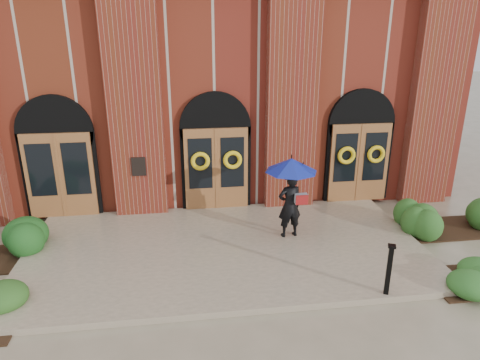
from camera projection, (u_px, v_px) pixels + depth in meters
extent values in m
plane|color=gray|center=(227.00, 254.00, 10.79)|extent=(90.00, 90.00, 0.00)
cube|color=tan|center=(226.00, 249.00, 10.90)|extent=(10.00, 5.30, 0.15)
cube|color=maroon|center=(203.00, 76.00, 17.93)|extent=(16.00, 12.00, 7.00)
cube|color=black|center=(139.00, 167.00, 12.25)|extent=(0.40, 0.05, 0.55)
cube|color=maroon|center=(134.00, 100.00, 11.88)|extent=(1.50, 0.45, 7.00)
cube|color=maroon|center=(292.00, 97.00, 12.46)|extent=(1.50, 0.45, 7.00)
cube|color=maroon|center=(435.00, 94.00, 13.04)|extent=(1.50, 0.45, 7.00)
cube|color=#985831|center=(60.00, 176.00, 12.27)|extent=(1.90, 0.10, 2.50)
cylinder|color=black|center=(55.00, 132.00, 11.98)|extent=(2.10, 0.22, 2.10)
cube|color=#985831|center=(216.00, 169.00, 12.85)|extent=(1.90, 0.10, 2.50)
cylinder|color=black|center=(215.00, 127.00, 12.57)|extent=(2.10, 0.22, 2.10)
cube|color=#985831|center=(359.00, 163.00, 13.44)|extent=(1.90, 0.10, 2.50)
cylinder|color=black|center=(361.00, 123.00, 13.15)|extent=(2.10, 0.22, 2.10)
torus|color=yellow|center=(200.00, 161.00, 12.58)|extent=(0.57, 0.13, 0.57)
torus|color=yellow|center=(233.00, 160.00, 12.70)|extent=(0.57, 0.13, 0.57)
torus|color=yellow|center=(347.00, 155.00, 13.16)|extent=(0.57, 0.13, 0.57)
torus|color=yellow|center=(376.00, 154.00, 13.29)|extent=(0.57, 0.13, 0.57)
imported|color=black|center=(290.00, 205.00, 11.17)|extent=(0.69, 0.51, 1.75)
cone|color=navy|center=(291.00, 165.00, 10.80)|extent=(1.53, 1.53, 0.35)
cylinder|color=black|center=(293.00, 183.00, 10.91)|extent=(0.02, 0.02, 0.58)
cube|color=#ABADB1|center=(301.00, 199.00, 10.99)|extent=(0.35, 0.21, 0.26)
cube|color=maroon|center=(302.00, 200.00, 10.90)|extent=(0.33, 0.07, 0.26)
cube|color=black|center=(389.00, 271.00, 8.76)|extent=(0.13, 0.13, 1.09)
cube|color=black|center=(392.00, 246.00, 8.58)|extent=(0.20, 0.20, 0.04)
ellipsoid|color=#244E1B|center=(454.00, 216.00, 12.04)|extent=(3.15, 1.26, 0.81)
ellipsoid|color=#26571F|center=(464.00, 273.00, 9.50)|extent=(1.38, 1.19, 0.49)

